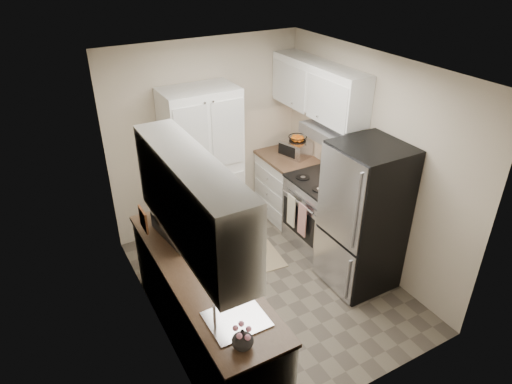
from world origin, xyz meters
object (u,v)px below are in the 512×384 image
microwave (183,219)px  wine_bottle (163,207)px  electric_range (320,212)px  pantry_cabinet (203,166)px  refrigerator (364,217)px  toaster_oven (296,149)px

microwave → wine_bottle: size_ratio=2.16×
electric_range → wine_bottle: bearing=176.5°
pantry_cabinet → refrigerator: pantry_cabinet is taller
toaster_oven → pantry_cabinet: bearing=155.5°
microwave → toaster_oven: 2.24m
toaster_oven → wine_bottle: bearing=179.8°
refrigerator → wine_bottle: (-1.93, 0.92, 0.21)m
electric_range → refrigerator: (-0.03, -0.80, 0.37)m
pantry_cabinet → refrigerator: bearing=-56.5°
pantry_cabinet → electric_range: 1.58m
toaster_oven → electric_range: bearing=-116.0°
toaster_oven → microwave: bearing=-170.8°
wine_bottle → pantry_cabinet: bearing=45.5°
electric_range → wine_bottle: 2.06m
pantry_cabinet → toaster_oven: 1.30m
wine_bottle → toaster_oven: (2.08, 0.65, -0.04)m
microwave → wine_bottle: (-0.08, 0.36, -0.03)m
pantry_cabinet → refrigerator: (1.14, -1.73, -0.15)m
refrigerator → microwave: 1.95m
toaster_oven → refrigerator: bearing=-113.0°
pantry_cabinet → electric_range: bearing=-38.2°
pantry_cabinet → microwave: 1.37m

